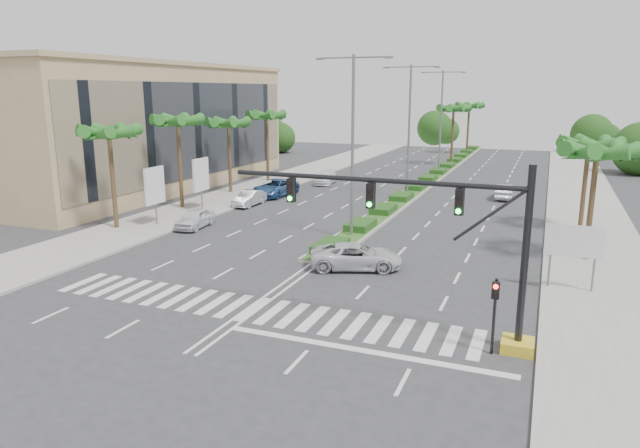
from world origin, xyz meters
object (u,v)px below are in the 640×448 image
at_px(car_parked_b, 249,198).
at_px(car_parked_d, 326,178).
at_px(car_parked_c, 275,188).
at_px(car_crossing, 356,256).
at_px(car_parked_a, 195,218).
at_px(car_right, 505,192).

bearing_deg(car_parked_b, car_parked_d, 82.94).
bearing_deg(car_parked_c, car_parked_d, 82.17).
bearing_deg(car_crossing, car_parked_a, 50.81).
xyz_separation_m(car_parked_c, car_parked_d, (1.81, 8.54, -0.14)).
bearing_deg(car_parked_a, car_parked_d, 80.37).
height_order(car_parked_b, car_crossing, car_crossing).
relative_size(car_parked_b, car_crossing, 0.78).
height_order(car_parked_a, car_right, car_parked_a).
relative_size(car_parked_a, car_right, 0.97).
xyz_separation_m(car_parked_b, car_parked_c, (0.00, 5.05, 0.13)).
height_order(car_parked_c, car_parked_d, car_parked_c).
distance_m(car_parked_b, car_parked_d, 13.71).
bearing_deg(car_parked_b, car_parked_c, 90.52).
height_order(car_parked_a, car_parked_b, car_parked_a).
distance_m(car_parked_a, car_parked_b, 8.64).
xyz_separation_m(car_parked_a, car_parked_c, (-0.29, 13.69, 0.11)).
bearing_deg(car_parked_a, car_parked_c, 85.48).
distance_m(car_parked_a, car_crossing, 14.82).
bearing_deg(car_parked_a, car_crossing, -25.18).
xyz_separation_m(car_parked_a, car_parked_d, (1.52, 22.23, -0.03)).
xyz_separation_m(car_parked_d, car_right, (18.49, -2.00, 0.03)).
bearing_deg(car_parked_b, car_crossing, -43.07).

